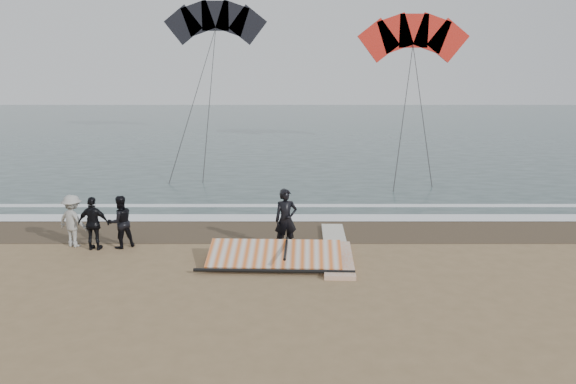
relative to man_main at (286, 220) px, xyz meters
name	(u,v)px	position (x,y,z in m)	size (l,w,h in m)	color
ground	(308,284)	(0.53, -2.64, -0.88)	(120.00, 120.00, 0.00)	#8C704C
sea	(294,129)	(0.53, 30.36, -0.87)	(120.00, 54.00, 0.02)	#233838
wet_sand	(303,230)	(0.53, 1.86, -0.88)	(120.00, 2.80, 0.01)	#4C3D2B
foam_near	(302,218)	(0.53, 3.26, -0.86)	(120.00, 0.90, 0.01)	white
foam_far	(301,206)	(0.53, 4.96, -0.86)	(120.00, 0.45, 0.01)	white
man_main	(286,220)	(0.00, 0.00, 0.00)	(0.64, 0.42, 1.77)	black
board_white	(338,259)	(1.41, -1.01, -0.83)	(0.78, 2.79, 0.11)	silver
board_cream	(334,237)	(1.46, 0.97, -0.83)	(0.68, 2.53, 0.11)	beige
trio_cluster	(94,222)	(-5.52, 0.16, -0.12)	(2.44, 1.02, 1.54)	black
sail_rig	(272,256)	(-0.36, -1.10, -0.69)	(4.08, 1.83, 0.49)	black
kite_red	(413,41)	(7.69, 20.01, 5.68)	(7.61, 6.52, 14.64)	red
kite_dark	(215,25)	(-4.96, 25.10, 6.91)	(8.08, 8.32, 18.07)	black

